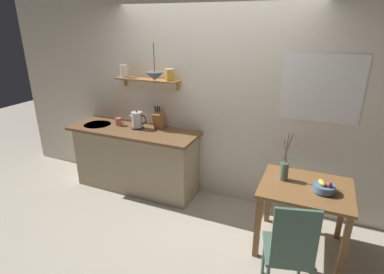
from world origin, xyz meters
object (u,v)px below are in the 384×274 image
(dining_chair_near, at_px, (290,249))
(coffee_mug_by_sink, at_px, (119,122))
(fruit_bowl, at_px, (324,187))
(twig_vase, at_px, (284,170))
(electric_kettle, at_px, (137,120))
(knife_block, at_px, (159,119))
(pendant_lamp, at_px, (155,76))
(dining_table, at_px, (305,197))

(dining_chair_near, distance_m, coffee_mug_by_sink, 2.82)
(fruit_bowl, relative_size, coffee_mug_by_sink, 1.58)
(twig_vase, relative_size, electric_kettle, 2.03)
(twig_vase, relative_size, coffee_mug_by_sink, 4.05)
(knife_block, relative_size, pendant_lamp, 0.74)
(electric_kettle, bearing_deg, fruit_bowl, -11.28)
(dining_chair_near, bearing_deg, pendant_lamp, 149.65)
(pendant_lamp, bearing_deg, electric_kettle, 162.03)
(knife_block, bearing_deg, coffee_mug_by_sink, -170.43)
(twig_vase, height_order, knife_block, twig_vase)
(fruit_bowl, distance_m, electric_kettle, 2.47)
(pendant_lamp, bearing_deg, dining_chair_near, -30.35)
(electric_kettle, bearing_deg, dining_chair_near, -28.42)
(fruit_bowl, xyz_separation_m, knife_block, (-2.13, 0.59, 0.25))
(twig_vase, height_order, electric_kettle, twig_vase)
(dining_table, height_order, pendant_lamp, pendant_lamp)
(twig_vase, xyz_separation_m, knife_block, (-1.73, 0.48, 0.20))
(dining_chair_near, relative_size, twig_vase, 1.89)
(dining_table, relative_size, twig_vase, 1.68)
(dining_chair_near, distance_m, knife_block, 2.37)
(electric_kettle, relative_size, coffee_mug_by_sink, 2.00)
(electric_kettle, xyz_separation_m, coffee_mug_by_sink, (-0.32, 0.01, -0.06))
(fruit_bowl, relative_size, electric_kettle, 0.79)
(knife_block, height_order, pendant_lamp, pendant_lamp)
(pendant_lamp, bearing_deg, coffee_mug_by_sink, 169.48)
(coffee_mug_by_sink, bearing_deg, dining_chair_near, -25.44)
(twig_vase, height_order, coffee_mug_by_sink, twig_vase)
(coffee_mug_by_sink, xyz_separation_m, pendant_lamp, (0.69, -0.13, 0.70))
(electric_kettle, relative_size, pendant_lamp, 0.59)
(fruit_bowl, relative_size, knife_block, 0.63)
(electric_kettle, xyz_separation_m, pendant_lamp, (0.37, -0.12, 0.64))
(electric_kettle, height_order, pendant_lamp, pendant_lamp)
(dining_chair_near, xyz_separation_m, fruit_bowl, (0.21, 0.71, 0.25))
(dining_chair_near, relative_size, electric_kettle, 3.82)
(electric_kettle, bearing_deg, coffee_mug_by_sink, 178.77)
(fruit_bowl, relative_size, twig_vase, 0.39)
(knife_block, bearing_deg, dining_table, -15.27)
(electric_kettle, bearing_deg, knife_block, 21.00)
(dining_table, xyz_separation_m, coffee_mug_by_sink, (-2.56, 0.44, 0.35))
(dining_table, xyz_separation_m, fruit_bowl, (0.16, -0.05, 0.18))
(dining_table, bearing_deg, coffee_mug_by_sink, 170.32)
(fruit_bowl, xyz_separation_m, coffee_mug_by_sink, (-2.72, 0.49, 0.18))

